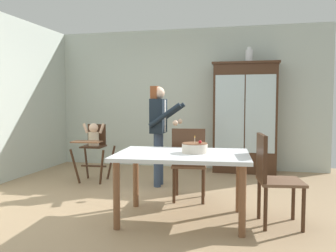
% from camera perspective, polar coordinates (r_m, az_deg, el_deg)
% --- Properties ---
extents(ground_plane, '(6.24, 6.24, 0.00)m').
position_cam_1_polar(ground_plane, '(4.48, -3.06, -12.83)').
color(ground_plane, tan).
extents(wall_back, '(5.32, 0.06, 2.70)m').
position_cam_1_polar(wall_back, '(6.85, 3.04, 4.47)').
color(wall_back, beige).
rests_on(wall_back, ground_plane).
extents(china_cabinet, '(1.18, 0.48, 2.00)m').
position_cam_1_polar(china_cabinet, '(6.49, 12.48, 1.38)').
color(china_cabinet, '#422819').
rests_on(china_cabinet, ground_plane).
extents(ceramic_vase, '(0.13, 0.13, 0.27)m').
position_cam_1_polar(ceramic_vase, '(6.54, 13.14, 11.18)').
color(ceramic_vase, white).
rests_on(ceramic_vase, china_cabinet).
extents(high_chair_with_toddler, '(0.61, 0.71, 0.95)m').
position_cam_1_polar(high_chair_with_toddler, '(5.76, -12.12, -2.48)').
color(high_chair_with_toddler, '#422819').
rests_on(high_chair_with_toddler, ground_plane).
extents(adult_person, '(0.50, 0.49, 1.53)m').
position_cam_1_polar(adult_person, '(5.32, -1.49, 0.48)').
color(adult_person, '#33425B').
rests_on(adult_person, ground_plane).
extents(dining_table, '(1.49, 1.06, 0.74)m').
position_cam_1_polar(dining_table, '(3.81, 2.37, -5.86)').
color(dining_table, silver).
rests_on(dining_table, ground_plane).
extents(birthday_cake, '(0.28, 0.28, 0.19)m').
position_cam_1_polar(birthday_cake, '(3.82, 4.40, -3.59)').
color(birthday_cake, beige).
rests_on(birthday_cake, dining_table).
extents(dining_chair_far_side, '(0.48, 0.48, 0.96)m').
position_cam_1_polar(dining_chair_far_side, '(4.51, 3.46, -5.47)').
color(dining_chair_far_side, '#422819').
rests_on(dining_chair_far_side, ground_plane).
extents(dining_chair_right_end, '(0.50, 0.50, 0.96)m').
position_cam_1_polar(dining_chair_right_end, '(3.82, 16.50, -7.36)').
color(dining_chair_right_end, '#422819').
rests_on(dining_chair_right_end, ground_plane).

